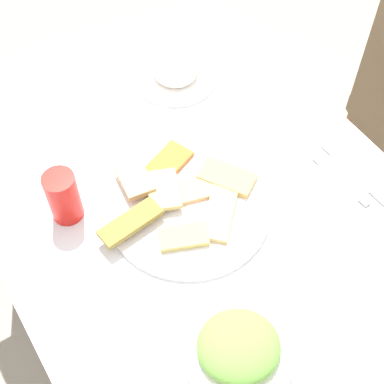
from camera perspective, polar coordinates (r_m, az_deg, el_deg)
ground_plane at (r=1.84m, az=0.15°, el=-12.95°), size 6.00×6.00×0.00m
dining_table at (r=1.28m, az=0.21°, el=-2.20°), size 1.14×0.85×0.70m
pide_platter at (r=1.19m, az=-0.64°, el=-1.09°), size 0.35×0.37×0.04m
salad_plate_greens at (r=1.44m, az=-1.68°, el=12.01°), size 0.21×0.21×0.07m
salad_plate_rice at (r=1.04m, az=4.72°, el=-15.28°), size 0.21×0.21×0.05m
soda_can at (r=1.17m, az=-12.79°, el=-0.45°), size 0.07×0.07×0.12m
paper_napkin at (r=1.29m, az=15.23°, el=1.45°), size 0.13×0.13×0.00m
fork at (r=1.28m, az=14.68°, el=1.22°), size 0.17×0.03×0.00m
spoon at (r=1.30m, az=15.85°, el=1.90°), size 0.20×0.02×0.00m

